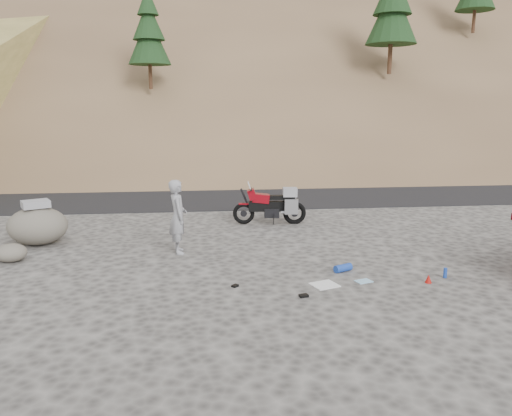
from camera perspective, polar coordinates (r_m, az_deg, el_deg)
The scene contains 14 objects.
ground at distance 11.26m, azimuth 2.61°, elevation -6.00°, with size 140.00×140.00×0.00m, color #3E3B39.
road at distance 19.97m, azimuth -1.31°, elevation 1.75°, with size 120.00×7.00×0.05m, color black.
hillside at distance 52.08m, azimuth -4.60°, elevation 19.96°, with size 120.00×73.00×46.72m.
motorcycle at distance 14.57m, azimuth 1.94°, elevation 0.28°, with size 2.15×0.71×1.28m.
man at distance 11.98m, azimuth -8.79°, elevation -5.03°, with size 0.63×0.42×1.74m, color #939398.
boulder at distance 13.55m, azimuth -23.69°, elevation -1.82°, with size 1.72×1.56×1.12m.
small_rock at distance 12.36m, azimuth -26.20°, elevation -4.61°, with size 0.85×0.81×0.41m.
gear_white_cloth at distance 9.83m, azimuth 7.84°, elevation -8.69°, with size 0.48×0.43×0.02m, color white.
gear_blue_mat at distance 10.64m, azimuth 9.91°, elevation -6.77°, with size 0.16×0.16×0.40m, color #1B3FA6.
gear_bottle at distance 10.81m, azimuth 20.81°, elevation -6.95°, with size 0.07×0.07×0.20m, color #1B3FA6.
gear_funnel at distance 10.40m, azimuth 19.11°, elevation -7.64°, with size 0.13×0.13×0.17m, color #AC110B.
gear_glove_a at distance 9.21m, azimuth 5.47°, elevation -9.94°, with size 0.16×0.11×0.05m, color black.
gear_glove_b at distance 9.66m, azimuth -2.41°, elevation -8.87°, with size 0.12×0.09×0.04m, color black.
gear_blue_cloth at distance 10.16m, azimuth 12.20°, elevation -8.18°, with size 0.31×0.23×0.01m, color #92C3E3.
Camera 1 is at (-1.66, -10.61, 3.38)m, focal length 35.00 mm.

